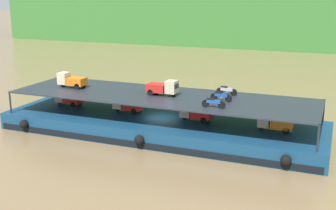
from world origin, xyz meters
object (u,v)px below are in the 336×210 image
at_px(cargo_barge, 161,126).
at_px(mini_truck_lower_fore, 275,123).
at_px(motorcycle_upper_port, 213,103).
at_px(mini_truck_lower_stern, 68,98).
at_px(motorcycle_upper_centre, 221,96).
at_px(motorcycle_upper_stbd, 227,90).
at_px(mini_truck_lower_aft, 127,105).
at_px(mini_truck_upper_stern, 71,80).
at_px(mini_truck_lower_mid, 195,113).
at_px(mini_truck_upper_mid, 163,88).

xyz_separation_m(cargo_barge, mini_truck_lower_fore, (9.87, -0.14, 1.44)).
bearing_deg(motorcycle_upper_port, cargo_barge, 157.00).
bearing_deg(mini_truck_lower_stern, motorcycle_upper_centre, -2.04).
bearing_deg(cargo_barge, motorcycle_upper_stbd, 24.09).
xyz_separation_m(motorcycle_upper_centre, motorcycle_upper_stbd, (-0.12, 2.32, 0.00)).
relative_size(mini_truck_lower_aft, mini_truck_upper_stern, 1.00).
bearing_deg(motorcycle_upper_stbd, mini_truck_upper_stern, -170.19).
relative_size(mini_truck_lower_stern, mini_truck_lower_fore, 1.01).
bearing_deg(mini_truck_lower_mid, mini_truck_upper_mid, -178.53).
relative_size(cargo_barge, mini_truck_lower_fore, 10.38).
distance_m(mini_truck_upper_stern, motorcycle_upper_stbd, 14.57).
distance_m(cargo_barge, motorcycle_upper_centre, 6.25).
bearing_deg(mini_truck_lower_mid, mini_truck_upper_stern, -178.43).
height_order(cargo_barge, mini_truck_upper_mid, mini_truck_upper_mid).
bearing_deg(cargo_barge, mini_truck_upper_mid, 41.34).
bearing_deg(cargo_barge, mini_truck_lower_aft, 172.06).
bearing_deg(motorcycle_upper_centre, mini_truck_upper_mid, 178.98).
distance_m(mini_truck_upper_mid, motorcycle_upper_centre, 5.24).
relative_size(mini_truck_lower_mid, mini_truck_upper_stern, 1.01).
bearing_deg(mini_truck_lower_stern, cargo_barge, -3.30).
xyz_separation_m(mini_truck_lower_aft, motorcycle_upper_centre, (8.97, -0.47, 1.74)).
distance_m(cargo_barge, motorcycle_upper_stbd, 6.58).
height_order(motorcycle_upper_port, motorcycle_upper_centre, same).
height_order(cargo_barge, mini_truck_lower_fore, mini_truck_lower_fore).
height_order(cargo_barge, motorcycle_upper_centre, motorcycle_upper_centre).
relative_size(motorcycle_upper_port, motorcycle_upper_centre, 1.00).
relative_size(cargo_barge, mini_truck_lower_stern, 10.24).
bearing_deg(mini_truck_lower_stern, mini_truck_lower_fore, -2.09).
bearing_deg(mini_truck_lower_fore, cargo_barge, 179.16).
xyz_separation_m(cargo_barge, motorcycle_upper_stbd, (5.25, 2.35, 3.18)).
height_order(cargo_barge, mini_truck_upper_stern, mini_truck_upper_stern).
distance_m(mini_truck_lower_aft, motorcycle_upper_stbd, 9.21).
height_order(mini_truck_lower_stern, motorcycle_upper_port, motorcycle_upper_port).
bearing_deg(mini_truck_upper_stern, mini_truck_lower_fore, -0.03).
height_order(mini_truck_lower_aft, motorcycle_upper_centre, motorcycle_upper_centre).
relative_size(mini_truck_upper_mid, motorcycle_upper_centre, 1.47).
height_order(cargo_barge, mini_truck_lower_aft, mini_truck_lower_aft).
xyz_separation_m(mini_truck_lower_fore, mini_truck_upper_stern, (-18.97, 0.01, 2.00)).
xyz_separation_m(mini_truck_upper_stern, mini_truck_upper_mid, (9.24, 0.26, 0.00)).
relative_size(mini_truck_lower_mid, motorcycle_upper_centre, 1.46).
distance_m(mini_truck_upper_mid, motorcycle_upper_stbd, 5.58).
relative_size(mini_truck_upper_stern, motorcycle_upper_port, 1.45).
height_order(mini_truck_lower_stern, mini_truck_upper_stern, mini_truck_upper_stern).
relative_size(mini_truck_lower_aft, motorcycle_upper_centre, 1.44).
distance_m(mini_truck_lower_stern, mini_truck_upper_stern, 2.34).
bearing_deg(mini_truck_lower_aft, motorcycle_upper_stbd, 11.79).
bearing_deg(motorcycle_upper_centre, motorcycle_upper_port, -89.43).
xyz_separation_m(mini_truck_lower_fore, motorcycle_upper_port, (-4.47, -2.15, 1.74)).
xyz_separation_m(mini_truck_lower_stern, motorcycle_upper_centre, (15.46, -0.55, 1.74)).
bearing_deg(mini_truck_lower_aft, motorcycle_upper_port, -17.25).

